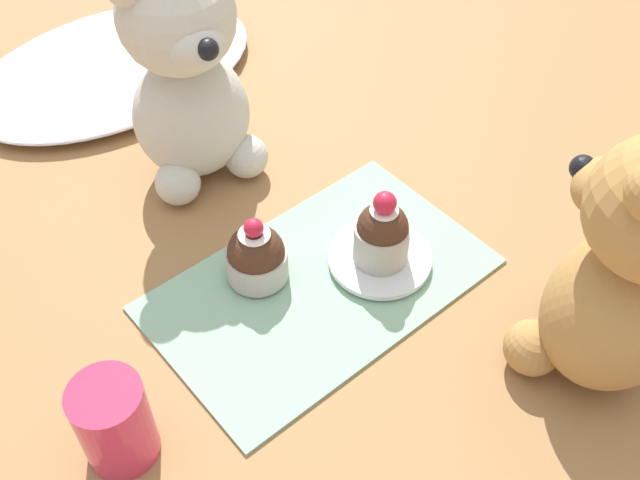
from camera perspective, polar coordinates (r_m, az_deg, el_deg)
ground_plane at (r=0.63m, az=-0.00°, el=-3.47°), size 4.00×4.00×0.00m
knitted_placemat at (r=0.62m, az=-0.00°, el=-3.30°), size 0.28×0.17×0.01m
tulle_cloth at (r=0.87m, az=-15.44°, el=12.65°), size 0.32×0.22×0.02m
teddy_bear_cream at (r=0.67m, az=-10.12°, el=12.25°), size 0.12×0.12×0.22m
teddy_bear_tan at (r=0.54m, az=22.39°, el=-2.26°), size 0.12×0.12×0.22m
cupcake_near_cream_bear at (r=0.61m, az=-4.88°, el=-1.24°), size 0.05×0.05×0.06m
saucer_plate at (r=0.64m, az=4.58°, el=-1.40°), size 0.09×0.09×0.01m
cupcake_near_tan_bear at (r=0.61m, az=4.75°, el=0.50°), size 0.05×0.05×0.07m
juice_glass at (r=0.53m, az=-15.38°, el=-13.27°), size 0.05×0.05×0.07m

